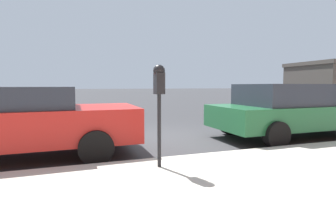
# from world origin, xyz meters

# --- Properties ---
(ground_plane) EXTENTS (220.00, 220.00, 0.00)m
(ground_plane) POSITION_xyz_m (0.00, 0.00, 0.00)
(ground_plane) COLOR #333335
(parking_meter) EXTENTS (0.21, 0.19, 1.65)m
(parking_meter) POSITION_xyz_m (-2.74, 0.93, 1.39)
(parking_meter) COLOR black
(parking_meter) RESTS_ON sidewalk
(car_red) EXTENTS (2.08, 4.81, 1.43)m
(car_red) POSITION_xyz_m (-0.97, 3.41, 0.77)
(car_red) COLOR #B21E19
(car_red) RESTS_ON ground_plane
(car_green) EXTENTS (2.19, 4.57, 1.49)m
(car_green) POSITION_xyz_m (-0.97, -3.46, 0.78)
(car_green) COLOR #1E5B33
(car_green) RESTS_ON ground_plane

